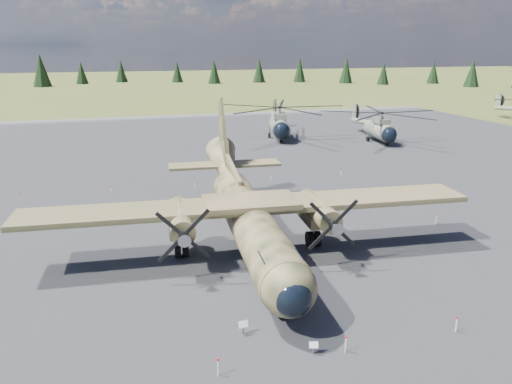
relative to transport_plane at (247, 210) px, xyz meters
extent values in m
plane|color=brown|center=(-0.94, 0.39, -2.82)|extent=(500.00, 500.00, 0.00)
cube|color=#5B5B60|center=(-0.94, 10.39, -2.82)|extent=(120.00, 120.00, 0.04)
cylinder|color=#2F351D|center=(-0.13, -1.58, -0.47)|extent=(4.41, 18.56, 2.86)
sphere|color=#2F351D|center=(-0.91, -10.73, -0.47)|extent=(3.03, 3.03, 2.80)
sphere|color=black|center=(-0.96, -11.29, -0.52)|extent=(2.23, 2.23, 2.06)
cube|color=black|center=(-0.78, -9.11, 0.30)|extent=(2.17, 1.80, 0.56)
cone|color=#2F351D|center=(0.89, 10.43, 0.60)|extent=(3.39, 7.23, 4.30)
cube|color=gray|center=(-0.05, -0.56, -1.64)|extent=(2.45, 6.27, 0.51)
cube|color=#2E361C|center=(-0.09, -1.07, 0.70)|extent=(29.81, 5.97, 0.36)
cube|color=#2F351D|center=(-0.09, -1.07, 0.93)|extent=(6.42, 4.18, 0.36)
cylinder|color=#2F351D|center=(-4.70, -0.98, 0.14)|extent=(1.98, 5.42, 1.53)
cube|color=#2F351D|center=(-4.63, -0.17, -0.52)|extent=(1.82, 3.59, 0.82)
cone|color=gray|center=(-4.98, -4.29, 0.14)|extent=(0.85, 0.98, 0.78)
cylinder|color=black|center=(-4.63, -0.17, -2.26)|extent=(0.99, 1.20, 1.12)
cylinder|color=#2F351D|center=(4.46, -1.76, 0.14)|extent=(1.98, 5.42, 1.53)
cube|color=#2F351D|center=(4.53, -0.95, -0.52)|extent=(1.82, 3.59, 0.82)
cone|color=gray|center=(4.18, -5.07, 0.14)|extent=(0.85, 0.98, 0.78)
cylinder|color=black|center=(4.53, -0.95, -2.26)|extent=(0.99, 1.20, 1.12)
cube|color=#2F351D|center=(0.56, 6.57, 1.22)|extent=(0.94, 7.71, 1.71)
cube|color=#2E361C|center=(0.93, 10.94, 0.65)|extent=(9.96, 3.07, 0.22)
cylinder|color=gray|center=(-0.81, -9.51, -1.52)|extent=(0.15, 0.15, 0.92)
cylinder|color=black|center=(-0.81, -9.51, -2.26)|extent=(0.44, 0.98, 0.95)
cylinder|color=gray|center=(15.76, 39.07, -0.89)|extent=(4.34, 7.90, 2.60)
sphere|color=black|center=(14.85, 35.44, -0.94)|extent=(2.90, 2.90, 2.39)
sphere|color=gray|center=(16.67, 42.71, -0.89)|extent=(2.90, 2.90, 2.39)
cube|color=gray|center=(15.66, 38.67, 0.77)|extent=(2.52, 3.66, 0.78)
cylinder|color=gray|center=(15.66, 38.67, 1.55)|extent=(0.45, 0.45, 1.04)
cylinder|color=gray|center=(17.62, 46.49, -0.53)|extent=(3.01, 8.83, 1.49)
cube|color=gray|center=(18.57, 50.28, 0.77)|extent=(0.58, 1.47, 2.50)
cylinder|color=black|center=(18.92, 50.19, 0.77)|extent=(0.72, 2.64, 2.71)
cylinder|color=black|center=(15.00, 36.04, -2.40)|extent=(0.45, 0.76, 0.71)
cylinder|color=black|center=(14.70, 40.63, -2.40)|extent=(0.51, 0.88, 0.83)
cylinder|color=gray|center=(14.70, 40.63, -1.86)|extent=(0.18, 0.18, 1.51)
cylinder|color=black|center=(17.43, 39.94, -2.40)|extent=(0.51, 0.88, 0.83)
cylinder|color=gray|center=(17.43, 39.94, -1.86)|extent=(0.18, 0.18, 1.51)
cylinder|color=gray|center=(28.83, 32.53, -1.10)|extent=(3.10, 6.93, 2.33)
sphere|color=black|center=(28.44, 29.20, -1.14)|extent=(2.38, 2.38, 2.14)
sphere|color=gray|center=(29.23, 35.86, -1.10)|extent=(2.38, 2.38, 2.14)
cube|color=gray|center=(28.79, 32.16, 0.39)|extent=(1.92, 3.14, 0.70)
cylinder|color=gray|center=(28.79, 32.16, 1.09)|extent=(0.37, 0.37, 0.93)
cylinder|color=gray|center=(29.63, 39.33, -0.77)|extent=(1.71, 7.99, 1.33)
cube|color=gray|center=(30.04, 42.79, 0.39)|extent=(0.36, 1.32, 2.23)
cylinder|color=black|center=(30.37, 42.76, 0.39)|extent=(0.34, 2.41, 2.42)
cylinder|color=black|center=(28.51, 29.75, -2.45)|extent=(0.33, 0.66, 0.63)
cylinder|color=black|center=(27.72, 33.79, -2.45)|extent=(0.36, 0.77, 0.74)
cylinder|color=gray|center=(27.72, 33.79, -1.96)|extent=(0.14, 0.14, 1.35)
cylinder|color=black|center=(30.21, 33.49, -2.45)|extent=(0.36, 0.77, 0.74)
cylinder|color=gray|center=(30.21, 33.49, -1.96)|extent=(0.14, 0.14, 1.35)
cylinder|color=gray|center=(64.83, 46.30, -0.75)|extent=(1.22, 8.04, 1.34)
cube|color=gray|center=(64.64, 49.81, 0.42)|extent=(0.28, 1.32, 2.25)
cylinder|color=black|center=(64.97, 49.83, 0.42)|extent=(0.19, 2.44, 2.44)
cube|color=gray|center=(-3.09, -10.31, -2.52)|extent=(0.09, 0.09, 0.59)
cube|color=white|center=(-3.09, -10.36, -2.24)|extent=(0.49, 0.24, 0.33)
cube|color=gray|center=(-0.43, -12.80, -2.56)|extent=(0.09, 0.09, 0.51)
cube|color=white|center=(-0.43, -12.84, -2.32)|extent=(0.44, 0.26, 0.29)
cylinder|color=white|center=(-4.94, -13.11, -2.42)|extent=(0.07, 0.07, 0.80)
cylinder|color=red|center=(-4.94, -13.11, -2.02)|extent=(0.12, 0.12, 0.10)
cylinder|color=white|center=(1.06, -13.11, -2.42)|extent=(0.07, 0.07, 0.80)
cylinder|color=red|center=(1.06, -13.11, -2.02)|extent=(0.12, 0.12, 0.10)
cylinder|color=white|center=(7.06, -13.11, -2.42)|extent=(0.07, 0.07, 0.80)
cylinder|color=red|center=(7.06, -13.11, -2.02)|extent=(0.12, 0.12, 0.10)
cylinder|color=white|center=(-16.94, 16.39, -2.42)|extent=(0.07, 0.07, 0.80)
cylinder|color=red|center=(-16.94, 16.39, -2.02)|extent=(0.12, 0.12, 0.10)
cylinder|color=white|center=(-8.94, 16.39, -2.42)|extent=(0.07, 0.07, 0.80)
cylinder|color=red|center=(-8.94, 16.39, -2.02)|extent=(0.12, 0.12, 0.10)
cylinder|color=white|center=(-0.94, 16.39, -2.42)|extent=(0.07, 0.07, 0.80)
cylinder|color=red|center=(-0.94, 16.39, -2.02)|extent=(0.12, 0.12, 0.10)
cylinder|color=white|center=(7.06, 16.39, -2.42)|extent=(0.07, 0.07, 0.80)
cylinder|color=red|center=(7.06, 16.39, -2.02)|extent=(0.12, 0.12, 0.10)
cylinder|color=white|center=(15.06, 16.39, -2.42)|extent=(0.07, 0.07, 0.80)
cylinder|color=red|center=(15.06, 16.39, -2.02)|extent=(0.12, 0.12, 0.10)
cylinder|color=white|center=(15.56, 0.39, -2.42)|extent=(0.07, 0.07, 0.80)
cylinder|color=red|center=(15.56, 0.39, -2.02)|extent=(0.12, 0.12, 0.10)
cone|color=black|center=(109.88, 113.25, 1.70)|extent=(5.06, 5.06, 9.03)
cone|color=black|center=(106.77, 130.26, 1.15)|extent=(4.45, 4.45, 7.94)
cone|color=black|center=(86.68, 131.05, 1.03)|extent=(4.31, 4.31, 7.69)
cone|color=black|center=(76.96, 141.12, 1.81)|extent=(5.19, 5.19, 9.26)
cone|color=black|center=(62.53, 151.25, 1.63)|extent=(4.99, 4.99, 8.90)
cone|color=black|center=(47.04, 153.44, 1.57)|extent=(4.91, 4.91, 8.77)
cone|color=black|center=(29.66, 152.74, 1.40)|extent=(4.72, 4.72, 8.43)
cone|color=black|center=(17.52, 163.10, 1.03)|extent=(4.31, 4.31, 7.69)
cone|color=black|center=(-2.78, 169.78, 1.25)|extent=(4.55, 4.55, 8.13)
cone|color=black|center=(-16.88, 164.00, 1.15)|extent=(4.45, 4.45, 7.94)
cone|color=black|center=(-29.35, 154.93, 2.63)|extent=(6.10, 6.10, 10.89)
camera|label=1|loc=(-8.57, -31.13, 10.84)|focal=35.00mm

